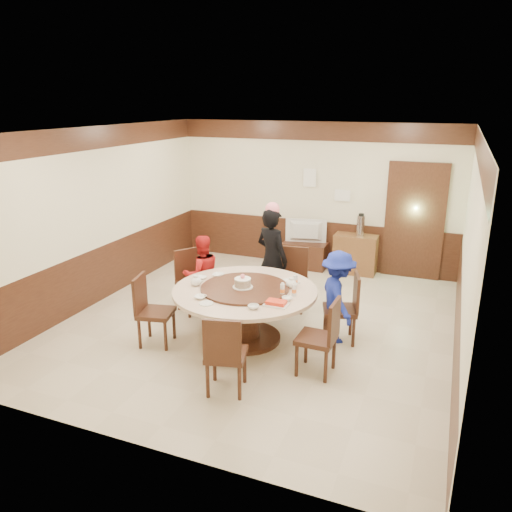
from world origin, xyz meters
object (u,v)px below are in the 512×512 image
at_px(side_cabinet, 355,254).
at_px(person_red, 202,274).
at_px(birthday_cake, 243,283).
at_px(thermos, 361,226).
at_px(banquet_table, 245,304).
at_px(shrimp_platter, 276,303).
at_px(person_blue, 338,297).
at_px(television, 306,232).
at_px(person_standing, 272,259).
at_px(tv_stand, 305,255).

bearing_deg(side_cabinet, person_red, -124.47).
xyz_separation_m(birthday_cake, side_cabinet, (0.88, 3.37, -0.47)).
bearing_deg(thermos, side_cabinet, 180.00).
bearing_deg(banquet_table, side_cabinet, 75.65).
xyz_separation_m(birthday_cake, shrimp_platter, (0.60, -0.35, -0.07)).
distance_m(person_blue, television, 3.15).
height_order(birthday_cake, side_cabinet, birthday_cake).
bearing_deg(person_standing, thermos, -92.03).
bearing_deg(person_blue, person_standing, 26.90).
xyz_separation_m(person_standing, thermos, (0.98, 2.13, 0.13)).
height_order(side_cabinet, thermos, thermos).
height_order(person_standing, television, person_standing).
relative_size(birthday_cake, shrimp_platter, 0.91).
distance_m(person_standing, thermos, 2.35).
bearing_deg(shrimp_platter, television, 100.87).
xyz_separation_m(birthday_cake, thermos, (0.95, 3.37, 0.10)).
relative_size(person_standing, person_red, 1.31).
bearing_deg(person_red, person_blue, 130.39).
distance_m(banquet_table, thermos, 3.49).
relative_size(person_blue, tv_stand, 1.51).
bearing_deg(person_standing, banquet_table, 115.34).
bearing_deg(thermos, person_blue, -85.09).
height_order(person_blue, side_cabinet, person_blue).
height_order(person_standing, side_cabinet, person_standing).
xyz_separation_m(banquet_table, side_cabinet, (0.86, 3.35, -0.16)).
distance_m(birthday_cake, thermos, 3.50).
bearing_deg(television, tv_stand, -11.92).
relative_size(birthday_cake, side_cabinet, 0.34).
relative_size(person_standing, television, 2.02).
bearing_deg(shrimp_platter, birthday_cake, 150.18).
height_order(person_red, tv_stand, person_red).
relative_size(person_blue, television, 1.60).
bearing_deg(person_standing, person_blue, 170.82).
relative_size(person_blue, side_cabinet, 1.60).
height_order(person_red, birthday_cake, person_red).
distance_m(person_blue, birthday_cake, 1.30).
xyz_separation_m(banquet_table, television, (-0.13, 3.32, 0.20)).
xyz_separation_m(person_standing, person_red, (-0.94, -0.57, -0.19)).
xyz_separation_m(person_red, television, (0.87, 2.67, 0.11)).
bearing_deg(person_standing, birthday_cake, 114.24).
bearing_deg(birthday_cake, thermos, 74.31).
relative_size(banquet_table, person_red, 1.58).
distance_m(person_red, birthday_cake, 1.20).
relative_size(person_red, person_blue, 0.96).
relative_size(television, thermos, 2.11).
xyz_separation_m(person_standing, television, (-0.07, 2.10, -0.08)).
distance_m(shrimp_platter, side_cabinet, 3.75).
xyz_separation_m(television, thermos, (1.05, 0.03, 0.21)).
relative_size(shrimp_platter, side_cabinet, 0.38).
relative_size(person_blue, thermos, 3.37).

